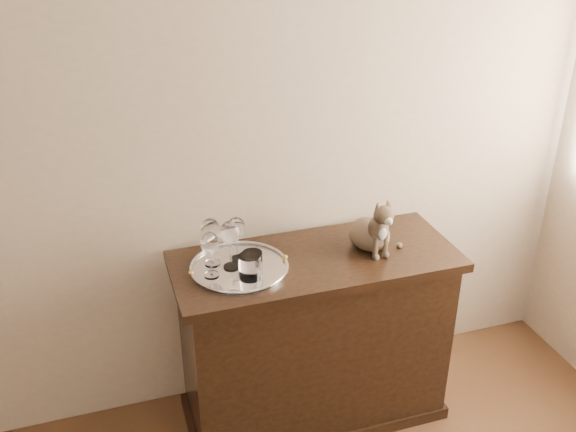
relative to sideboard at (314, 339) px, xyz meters
name	(u,v)px	position (x,y,z in m)	size (l,w,h in m)	color
wall_back	(150,134)	(-0.60, 0.31, 0.93)	(4.00, 0.10, 2.70)	tan
sideboard	(314,339)	(0.00, 0.00, 0.00)	(1.20, 0.50, 0.85)	black
tray	(239,268)	(-0.33, 0.01, 0.43)	(0.40, 0.40, 0.01)	silver
wine_glass_a	(211,242)	(-0.42, 0.07, 0.53)	(0.08, 0.08, 0.20)	white
wine_glass_b	(237,239)	(-0.32, 0.07, 0.53)	(0.07, 0.07, 0.19)	silver
wine_glass_c	(210,254)	(-0.44, -0.02, 0.53)	(0.07, 0.07, 0.19)	white
wine_glass_d	(230,245)	(-0.36, 0.02, 0.54)	(0.08, 0.08, 0.21)	silver
tumbler_a	(252,262)	(-0.28, -0.05, 0.48)	(0.08, 0.08, 0.09)	silver
tumbler_b	(250,267)	(-0.31, -0.08, 0.48)	(0.09, 0.09, 0.10)	white
cat	(370,221)	(0.24, 0.01, 0.55)	(0.26, 0.24, 0.26)	brown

